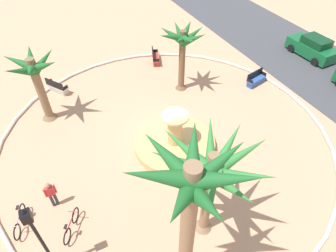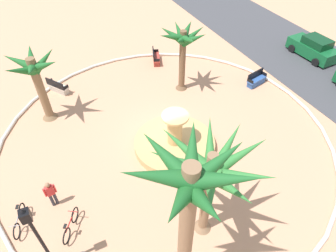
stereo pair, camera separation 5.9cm
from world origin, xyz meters
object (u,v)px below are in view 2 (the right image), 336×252
object	(u,v)px
bicycle_red_frame	(71,225)
bicycle_by_lamppost	(19,220)
bench_east	(58,88)
parked_car_leftmost	(313,48)
person_cyclist_photo	(51,193)
palm_tree_by_curb	(189,205)
bench_west	(256,80)
palm_tree_far_side	(35,75)
fountain	(175,143)
palm_tree_mid_plaza	(183,43)
palm_tree_near_fountain	(211,172)
lamppost	(38,237)
bench_north	(156,58)

from	to	relation	value
bicycle_red_frame	bicycle_by_lamppost	xyz separation A→B (m)	(-1.20, -1.99, 0.00)
bench_east	parked_car_leftmost	xyz separation A→B (m)	(3.88, 19.46, 0.43)
person_cyclist_photo	bicycle_by_lamppost	bearing A→B (deg)	-73.95
palm_tree_by_curb	bench_west	world-z (taller)	palm_tree_by_curb
bicycle_red_frame	parked_car_leftmost	bearing A→B (deg)	108.20
palm_tree_far_side	bicycle_red_frame	bearing A→B (deg)	-2.54
fountain	bench_west	world-z (taller)	fountain
palm_tree_mid_plaza	bench_east	size ratio (longest dim) A/B	2.82
fountain	palm_tree_near_fountain	world-z (taller)	palm_tree_near_fountain
palm_tree_near_fountain	bench_west	world-z (taller)	palm_tree_near_fountain
palm_tree_near_fountain	lamppost	distance (m)	6.43
palm_tree_far_side	bench_north	world-z (taller)	palm_tree_far_side
palm_tree_near_fountain	parked_car_leftmost	size ratio (longest dim) A/B	1.24
fountain	person_cyclist_photo	world-z (taller)	fountain
palm_tree_by_curb	palm_tree_far_side	size ratio (longest dim) A/B	1.63
fountain	palm_tree_near_fountain	distance (m)	6.20
lamppost	bicycle_by_lamppost	size ratio (longest dim) A/B	2.53
palm_tree_mid_plaza	bicycle_red_frame	distance (m)	12.28
palm_tree_near_fountain	person_cyclist_photo	bearing A→B (deg)	-125.25
bench_north	bicycle_red_frame	xyz separation A→B (m)	(11.45, -9.07, 0.04)
palm_tree_far_side	parked_car_leftmost	distance (m)	20.65
palm_tree_far_side	bicycle_red_frame	distance (m)	8.65
palm_tree_near_fountain	bicycle_red_frame	distance (m)	6.76
palm_tree_near_fountain	bicycle_by_lamppost	distance (m)	8.81
person_cyclist_photo	palm_tree_far_side	bearing A→B (deg)	173.01
bench_east	palm_tree_near_fountain	bearing A→B (deg)	16.44
parked_car_leftmost	lamppost	bearing A→B (deg)	-69.50
bench_east	palm_tree_far_side	bearing A→B (deg)	-21.77
bench_west	parked_car_leftmost	xyz separation A→B (m)	(-1.28, 6.55, 0.43)
palm_tree_by_curb	parked_car_leftmost	distance (m)	21.05
palm_tree_far_side	bench_north	bearing A→B (deg)	110.47
palm_tree_by_curb	bicycle_by_lamppost	distance (m)	8.97
fountain	bicycle_red_frame	world-z (taller)	fountain
bicycle_by_lamppost	person_cyclist_photo	xyz separation A→B (m)	(-0.45, 1.55, 0.51)
bench_west	bench_north	distance (m)	7.87
palm_tree_by_curb	palm_tree_mid_plaza	world-z (taller)	palm_tree_by_curb
palm_tree_near_fountain	palm_tree_far_side	world-z (taller)	palm_tree_near_fountain
palm_tree_mid_plaza	bench_east	xyz separation A→B (m)	(-3.28, -7.90, -3.10)
fountain	person_cyclist_photo	size ratio (longest dim) A/B	2.82
palm_tree_mid_plaza	bicycle_by_lamppost	size ratio (longest dim) A/B	2.73
parked_car_leftmost	person_cyclist_photo	bearing A→B (deg)	-76.25
fountain	palm_tree_mid_plaza	world-z (taller)	palm_tree_mid_plaza
fountain	bench_east	world-z (taller)	fountain
bench_west	lamppost	size ratio (longest dim) A/B	0.40
palm_tree_near_fountain	palm_tree_mid_plaza	size ratio (longest dim) A/B	1.12
bench_east	person_cyclist_photo	size ratio (longest dim) A/B	1.00
palm_tree_near_fountain	parked_car_leftmost	xyz separation A→B (m)	(-9.22, 15.60, -3.15)
palm_tree_near_fountain	bicycle_red_frame	xyz separation A→B (m)	(-2.37, -5.24, -3.54)
palm_tree_near_fountain	palm_tree_far_side	bearing A→B (deg)	-155.25
palm_tree_mid_plaza	person_cyclist_photo	distance (m)	11.60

